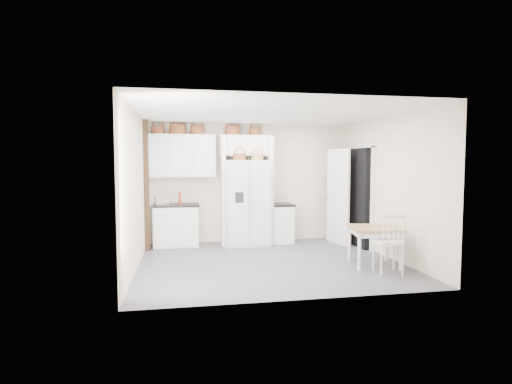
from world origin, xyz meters
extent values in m
plane|color=#404045|center=(0.00, 0.00, 0.00)|extent=(4.50, 4.50, 0.00)
plane|color=white|center=(0.00, 0.00, 2.60)|extent=(4.50, 4.50, 0.00)
plane|color=beige|center=(0.00, 2.00, 1.30)|extent=(4.50, 0.00, 4.50)
plane|color=beige|center=(-2.25, 0.00, 1.30)|extent=(0.00, 4.00, 4.00)
plane|color=beige|center=(2.25, 0.00, 1.30)|extent=(0.00, 4.00, 4.00)
cube|color=silver|center=(-0.15, 1.62, 0.90)|extent=(0.93, 0.75, 1.81)
cube|color=silver|center=(-1.64, 1.70, 0.42)|extent=(0.92, 0.58, 0.85)
cube|color=silver|center=(0.63, 1.70, 0.41)|extent=(0.46, 0.56, 0.82)
cube|color=olive|center=(1.70, -0.55, 0.33)|extent=(0.92, 0.92, 0.66)
cube|color=silver|center=(1.69, -1.04, 0.50)|extent=(0.53, 0.49, 0.99)
cube|color=black|center=(-1.64, 1.70, 0.87)|extent=(0.95, 0.62, 0.04)
cube|color=black|center=(0.63, 1.70, 0.83)|extent=(0.50, 0.59, 0.04)
cube|color=silver|center=(-1.92, 1.65, 0.98)|extent=(0.30, 0.23, 0.19)
cube|color=maroon|center=(-1.56, 1.62, 1.02)|extent=(0.05, 0.18, 0.27)
cube|color=beige|center=(-1.56, 1.62, 1.00)|extent=(0.05, 0.16, 0.23)
cylinder|color=brown|center=(-1.99, 1.83, 2.43)|extent=(0.28, 0.28, 0.16)
cylinder|color=brown|center=(-1.59, 1.83, 2.45)|extent=(0.34, 0.34, 0.20)
cylinder|color=brown|center=(-1.18, 1.83, 2.43)|extent=(0.29, 0.29, 0.17)
cylinder|color=brown|center=(-0.42, 1.83, 2.44)|extent=(0.33, 0.33, 0.19)
cylinder|color=brown|center=(0.07, 1.83, 2.42)|extent=(0.26, 0.26, 0.15)
cylinder|color=brown|center=(-0.32, 1.52, 1.88)|extent=(0.26, 0.26, 0.14)
cylinder|color=brown|center=(0.06, 1.52, 1.87)|extent=(0.25, 0.25, 0.13)
cube|color=silver|center=(-1.50, 1.83, 1.90)|extent=(1.40, 0.34, 0.90)
cube|color=silver|center=(-0.15, 1.83, 2.12)|extent=(1.12, 0.34, 0.45)
cube|color=silver|center=(-0.66, 1.70, 1.15)|extent=(0.08, 0.60, 2.30)
cube|color=silver|center=(0.36, 1.70, 1.15)|extent=(0.08, 0.60, 2.30)
cube|color=#392216|center=(-2.20, 1.35, 1.30)|extent=(0.09, 0.09, 2.60)
cube|color=black|center=(2.16, 1.00, 1.02)|extent=(0.18, 0.85, 2.05)
cube|color=white|center=(1.80, 1.33, 1.02)|extent=(0.21, 0.79, 2.05)
camera|label=1|loc=(-1.48, -6.79, 1.73)|focal=28.00mm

